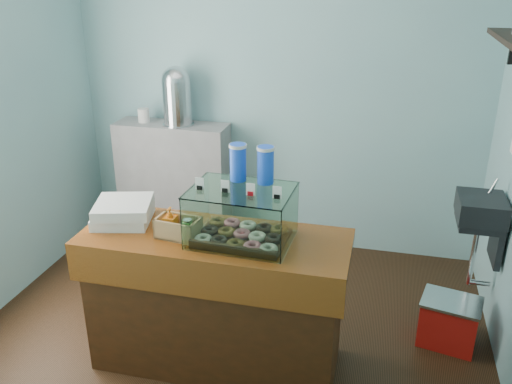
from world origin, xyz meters
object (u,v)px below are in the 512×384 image
(red_cooler, at_px, (449,322))
(display_case, at_px, (244,211))
(counter, at_px, (216,300))
(coffee_urn, at_px, (177,95))

(red_cooler, bearing_deg, display_case, -145.74)
(counter, distance_m, red_cooler, 1.58)
(display_case, xyz_separation_m, coffee_urn, (-1.00, 1.53, 0.30))
(counter, relative_size, display_case, 2.69)
(counter, height_order, red_cooler, counter)
(display_case, relative_size, coffee_urn, 1.18)
(counter, distance_m, display_case, 0.64)
(coffee_urn, bearing_deg, red_cooler, -24.17)
(display_case, bearing_deg, coffee_urn, 125.66)
(display_case, height_order, coffee_urn, coffee_urn)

